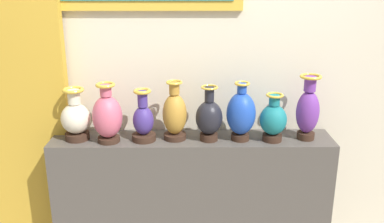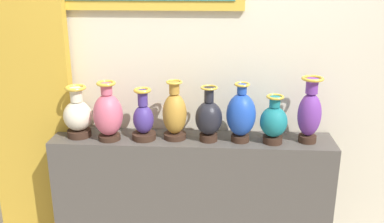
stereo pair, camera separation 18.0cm
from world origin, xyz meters
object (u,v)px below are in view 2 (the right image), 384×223
Objects in this scene: vase_teal at (274,122)px; vase_violet at (310,113)px; vase_sapphire at (241,115)px; vase_rose at (108,114)px; vase_indigo at (143,119)px; vase_onyx at (209,118)px; vase_ivory at (78,115)px; vase_ochre at (175,114)px.

vase_teal is 0.73× the size of vase_violet.
vase_violet is (0.42, 0.01, 0.02)m from vase_sapphire.
vase_indigo is (0.22, 0.02, -0.04)m from vase_rose.
vase_onyx reaches higher than vase_teal.
vase_sapphire is (1.04, -0.01, 0.03)m from vase_ivory.
vase_teal is at bearing -172.54° from vase_violet.
vase_violet is (0.84, -0.01, 0.03)m from vase_ochre.
vase_violet reaches higher than vase_rose.
vase_ochre is 0.62m from vase_teal.
vase_ivory is at bearing 177.55° from vase_indigo.
vase_indigo is at bearing 179.22° from vase_teal.
vase_ivory is at bearing 178.75° from vase_onyx.
vase_rose is 1.00× the size of vase_ochre.
vase_violet reaches higher than vase_sapphire.
vase_sapphire is at bearing 0.41° from vase_indigo.
vase_sapphire reaches higher than vase_ivory.
vase_onyx is at bearing 2.02° from vase_rose.
vase_rose is at bearing -173.63° from vase_ochre.
vase_sapphire is 0.20m from vase_teal.
vase_ochre is (0.20, 0.02, 0.03)m from vase_indigo.
vase_sapphire is (0.83, 0.03, 0.00)m from vase_rose.
vase_ochre reaches higher than vase_sapphire.
vase_indigo is 0.81m from vase_teal.
vase_ivory is at bearing 178.65° from vase_teal.
vase_ochre is at bearing 177.30° from vase_sapphire.
vase_ivory is 0.84m from vase_onyx.
vase_ivory is 0.43m from vase_indigo.
vase_indigo is 1.09× the size of vase_teal.
vase_indigo is 0.80× the size of vase_violet.
vase_ochre is at bearing 173.65° from vase_onyx.
vase_onyx is at bearing -178.72° from vase_sapphire.
vase_onyx is (0.22, -0.02, -0.01)m from vase_ochre.
vase_teal is (1.03, 0.01, -0.03)m from vase_rose.
vase_rose is at bearing -174.19° from vase_indigo.
vase_ivory is 0.89× the size of vase_rose.
vase_indigo is at bearing 5.81° from vase_rose.
vase_rose reaches higher than vase_ivory.
vase_violet reaches higher than vase_teal.
vase_onyx is (0.41, -0.00, 0.02)m from vase_indigo.
vase_onyx reaches higher than vase_indigo.
vase_teal is at bearing -0.78° from vase_indigo.
vase_violet is at bearing 1.65° from vase_onyx.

